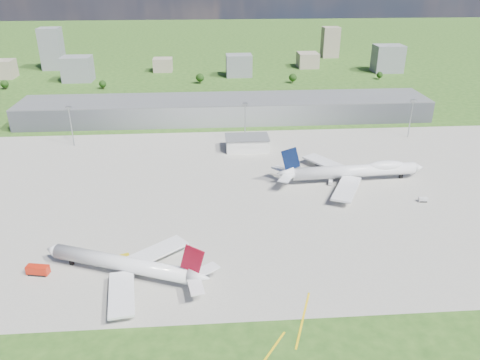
{
  "coord_description": "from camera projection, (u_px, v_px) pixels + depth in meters",
  "views": [
    {
      "loc": [
        -14.5,
        -173.29,
        106.37
      ],
      "look_at": [
        0.9,
        35.66,
        9.0
      ],
      "focal_mm": 35.0,
      "sensor_mm": 36.0,
      "label": 1
    }
  ],
  "objects": [
    {
      "name": "mast_west",
      "position": [
        70.0,
        119.0,
        292.4
      ],
      "size": [
        3.5,
        2.0,
        25.9
      ],
      "color": "gray",
      "rests_on": "ground"
    },
    {
      "name": "bldg_tall_w",
      "position": [
        52.0,
        49.0,
        506.83
      ],
      "size": [
        22.0,
        20.0,
        44.0
      ],
      "primitive_type": "cube",
      "color": "slate",
      "rests_on": "ground"
    },
    {
      "name": "tree_far_e",
      "position": [
        380.0,
        75.0,
        469.02
      ],
      "size": [
        6.3,
        6.3,
        7.7
      ],
      "color": "#382314",
      "rests_on": "ground"
    },
    {
      "name": "tug_yellow",
      "position": [
        125.0,
        257.0,
        184.84
      ],
      "size": [
        4.0,
        3.12,
        1.76
      ],
      "rotation": [
        0.0,
        0.0,
        0.36
      ],
      "color": "gold",
      "rests_on": "ground"
    },
    {
      "name": "tree_c",
      "position": [
        200.0,
        78.0,
        451.95
      ],
      "size": [
        8.1,
        8.1,
        9.9
      ],
      "color": "#382314",
      "rests_on": "ground"
    },
    {
      "name": "airliner_red_twin",
      "position": [
        127.0,
        265.0,
        172.81
      ],
      "size": [
        65.15,
        49.31,
        18.65
      ],
      "rotation": [
        0.0,
        0.0,
        2.77
      ],
      "color": "white",
      "rests_on": "ground"
    },
    {
      "name": "tree_far_w",
      "position": [
        5.0,
        84.0,
        431.19
      ],
      "size": [
        7.2,
        7.2,
        8.8
      ],
      "color": "#382314",
      "rests_on": "ground"
    },
    {
      "name": "mast_east",
      "position": [
        412.0,
        112.0,
        307.05
      ],
      "size": [
        3.5,
        2.0,
        25.9
      ],
      "color": "gray",
      "rests_on": "ground"
    },
    {
      "name": "bldg_tall_e",
      "position": [
        330.0,
        42.0,
        575.06
      ],
      "size": [
        20.0,
        18.0,
        36.0
      ],
      "primitive_type": "cube",
      "color": "gray",
      "rests_on": "ground"
    },
    {
      "name": "apron",
      "position": [
        257.0,
        192.0,
        239.34
      ],
      "size": [
        360.0,
        190.0,
        0.08
      ],
      "primitive_type": "cube",
      "color": "gray",
      "rests_on": "ground"
    },
    {
      "name": "van_white_near",
      "position": [
        331.0,
        183.0,
        246.67
      ],
      "size": [
        3.14,
        4.88,
        2.33
      ],
      "rotation": [
        0.0,
        0.0,
        1.29
      ],
      "color": "silver",
      "rests_on": "ground"
    },
    {
      "name": "bldg_far_w",
      "position": [
        2.0,
        69.0,
        473.47
      ],
      "size": [
        24.0,
        20.0,
        18.0
      ],
      "primitive_type": "cube",
      "color": "gray",
      "rests_on": "ground"
    },
    {
      "name": "bldg_w",
      "position": [
        78.0,
        69.0,
        459.45
      ],
      "size": [
        28.0,
        22.0,
        24.0
      ],
      "primitive_type": "cube",
      "color": "slate",
      "rests_on": "ground"
    },
    {
      "name": "bldg_ce",
      "position": [
        308.0,
        60.0,
        522.35
      ],
      "size": [
        22.0,
        24.0,
        16.0
      ],
      "primitive_type": "cube",
      "color": "gray",
      "rests_on": "ground"
    },
    {
      "name": "tree_w",
      "position": [
        103.0,
        84.0,
        432.8
      ],
      "size": [
        6.75,
        6.75,
        8.25
      ],
      "color": "#382314",
      "rests_on": "ground"
    },
    {
      "name": "fire_truck",
      "position": [
        38.0,
        270.0,
        175.11
      ],
      "size": [
        8.77,
        4.65,
        3.68
      ],
      "rotation": [
        0.0,
        0.0,
        -0.19
      ],
      "color": "red",
      "rests_on": "ground"
    },
    {
      "name": "mast_center",
      "position": [
        245.0,
        115.0,
        299.72
      ],
      "size": [
        3.5,
        2.0,
        25.9
      ],
      "color": "gray",
      "rests_on": "ground"
    },
    {
      "name": "bldg_cw",
      "position": [
        163.0,
        65.0,
        503.06
      ],
      "size": [
        20.0,
        18.0,
        14.0
      ],
      "primitive_type": "cube",
      "color": "gray",
      "rests_on": "ground"
    },
    {
      "name": "airliner_blue_quad",
      "position": [
        354.0,
        171.0,
        248.73
      ],
      "size": [
        80.98,
        63.43,
        21.14
      ],
      "rotation": [
        0.0,
        0.0,
        0.06
      ],
      "color": "white",
      "rests_on": "ground"
    },
    {
      "name": "van_white_far",
      "position": [
        423.0,
        200.0,
        228.84
      ],
      "size": [
        4.37,
        2.36,
        2.23
      ],
      "rotation": [
        0.0,
        0.0,
        -0.08
      ],
      "color": "silver",
      "rests_on": "ground"
    },
    {
      "name": "ground",
      "position": [
        227.0,
        125.0,
        338.17
      ],
      "size": [
        1400.0,
        1400.0,
        0.0
      ],
      "primitive_type": "plane",
      "color": "#284D18",
      "rests_on": "ground"
    },
    {
      "name": "ops_building",
      "position": [
        247.0,
        144.0,
        291.94
      ],
      "size": [
        26.0,
        16.0,
        8.0
      ],
      "primitive_type": "cube",
      "color": "silver",
      "rests_on": "ground"
    },
    {
      "name": "bldg_c",
      "position": [
        239.0,
        65.0,
        479.57
      ],
      "size": [
        26.0,
        20.0,
        22.0
      ],
      "primitive_type": "cube",
      "color": "slate",
      "rests_on": "ground"
    },
    {
      "name": "terminal",
      "position": [
        226.0,
        109.0,
        348.58
      ],
      "size": [
        300.0,
        42.0,
        15.0
      ],
      "primitive_type": "cube",
      "color": "gray",
      "rests_on": "ground"
    },
    {
      "name": "tree_e",
      "position": [
        293.0,
        78.0,
        453.57
      ],
      "size": [
        7.65,
        7.65,
        9.35
      ],
      "color": "#382314",
      "rests_on": "ground"
    },
    {
      "name": "bldg_e",
      "position": [
        388.0,
        59.0,
        498.01
      ],
      "size": [
        30.0,
        22.0,
        28.0
      ],
      "primitive_type": "cube",
      "color": "slate",
      "rests_on": "ground"
    }
  ]
}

